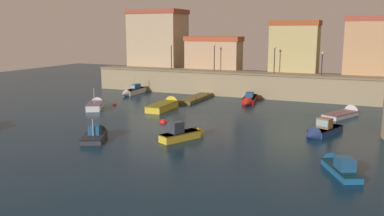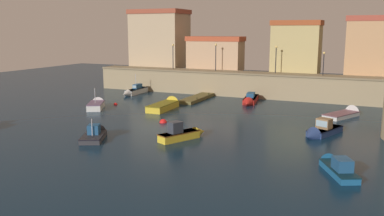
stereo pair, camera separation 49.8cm
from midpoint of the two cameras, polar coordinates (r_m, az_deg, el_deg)
The scene contains 19 objects.
ground_plane at distance 39.72m, azimuth -2.00°, elevation -2.77°, with size 119.12×119.12×0.00m, color #0C2338.
quay_wall at distance 59.08m, azimuth 7.23°, elevation 3.33°, with size 45.79×3.45×3.46m.
old_town_backdrop at distance 63.49m, azimuth 5.11°, elevation 8.90°, with size 41.13×6.08×9.33m.
pier_dock at distance 55.63m, azimuth 0.93°, elevation 1.37°, with size 1.97×8.15×0.70m.
quay_lamp_0 at distance 62.81m, azimuth -2.43°, elevation 7.69°, with size 0.32×0.32×3.77m.
quay_lamp_1 at distance 60.02m, azimuth 3.56°, elevation 7.61°, with size 0.32×0.32×3.91m.
quay_lamp_2 at distance 57.51m, azimuth 11.81°, elevation 7.17°, with size 0.32×0.32×3.73m.
quay_lamp_3 at distance 56.51m, azimuth 18.04°, elevation 6.42°, with size 0.32×0.32×3.06m.
moored_boat_0 at distance 37.09m, azimuth -12.87°, elevation -3.49°, with size 3.41×4.68×2.49m.
moored_boat_1 at distance 60.89m, azimuth -7.78°, elevation 2.34°, with size 1.36×6.37×3.12m.
moored_boat_2 at distance 49.65m, azimuth -3.20°, elevation 0.45°, with size 2.05×6.69×1.77m.
moored_boat_4 at distance 53.72m, azimuth 8.30°, elevation 1.14°, with size 2.52×6.98×1.58m.
moored_boat_5 at distance 38.55m, azimuth 17.73°, elevation -3.08°, with size 3.23×5.42×1.91m.
moored_boat_6 at distance 35.55m, azimuth -0.82°, elevation -3.55°, with size 3.10×4.78×1.85m.
moored_boat_7 at distance 29.37m, azimuth 19.70°, elevation -7.54°, with size 3.34×5.10×1.60m.
moored_boat_8 at distance 48.45m, azimuth 21.02°, elevation -0.71°, with size 4.17×6.06×1.69m.
moored_boat_9 at distance 51.11m, azimuth -12.79°, elevation 0.49°, with size 3.68×4.99×2.93m.
mooring_buoy_0 at distance 52.81m, azimuth -10.28°, elevation 0.45°, with size 0.49×0.49×0.49m, color red.
mooring_buoy_1 at distance 42.01m, azimuth -3.69°, elevation -2.03°, with size 0.75×0.75×0.75m, color red.
Camera 2 is at (17.36, -34.51, 9.28)m, focal length 38.47 mm.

